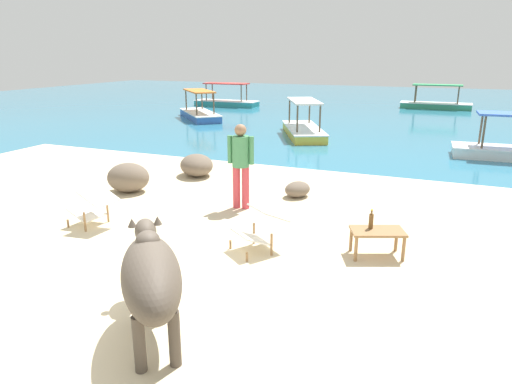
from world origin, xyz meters
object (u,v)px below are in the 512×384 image
cow (151,275)px  low_bench_table (377,234)px  person_standing (241,160)px  boat_yellow (303,128)px  bottle (371,221)px  boat_green (436,104)px  boat_teal (227,101)px  deck_chair_far (93,205)px  boat_blue (200,113)px  deck_chair_near (260,226)px

cow → low_bench_table: (1.82, 2.99, -0.40)m
person_standing → boat_yellow: bearing=0.7°
bottle → person_standing: size_ratio=0.18×
boat_green → boat_teal: bearing=-163.9°
deck_chair_far → person_standing: person_standing is taller
low_bench_table → person_standing: size_ratio=0.54×
low_bench_table → deck_chair_far: bearing=165.1°
boat_teal → boat_blue: bearing=-78.0°
boat_teal → boat_blue: same height
person_standing → boat_green: bearing=-16.3°
low_bench_table → boat_green: boat_green is taller
person_standing → boat_blue: bearing=24.4°
boat_green → boat_blue: bearing=-139.4°
cow → deck_chair_far: cow is taller
deck_chair_near → boat_teal: (-9.32, 18.01, -0.13)m
cow → boat_green: size_ratio=0.49×
cow → boat_teal: boat_teal is taller
deck_chair_far → person_standing: bearing=-130.7°
deck_chair_near → deck_chair_far: size_ratio=1.14×
cow → bottle: 3.47m
deck_chair_near → boat_green: size_ratio=0.25×
cow → deck_chair_near: cow is taller
cow → boat_blue: bearing=-10.5°
bottle → boat_yellow: bearing=112.2°
low_bench_table → bottle: (-0.11, 0.03, 0.18)m
deck_chair_near → person_standing: 2.10m
person_standing → low_bench_table: bearing=-122.7°
deck_chair_near → deck_chair_far: same height
deck_chair_near → boat_green: 21.29m
boat_teal → boat_yellow: same height
bottle → boat_yellow: (-3.93, 9.63, -0.27)m
deck_chair_far → person_standing: size_ratio=0.50×
low_bench_table → person_standing: (-2.74, 1.25, 0.61)m
deck_chair_far → boat_teal: boat_teal is taller
person_standing → boat_teal: (-8.24, 16.30, -0.70)m
boat_teal → boat_green: 11.51m
deck_chair_near → deck_chair_far: 3.01m
person_standing → boat_green: size_ratio=0.44×
low_bench_table → bottle: bottle is taller
person_standing → boat_yellow: person_standing is taller
boat_yellow → boat_green: bearing=-45.9°
low_bench_table → boat_teal: (-10.98, 17.55, -0.09)m
boat_green → low_bench_table: bearing=-90.3°
deck_chair_far → boat_yellow: boat_yellow is taller
low_bench_table → boat_blue: size_ratio=0.25×
deck_chair_far → boat_blue: bearing=-63.1°
deck_chair_far → boat_yellow: bearing=-88.2°
boat_yellow → bottle: bearing=176.7°
cow → boat_teal: 22.50m
person_standing → boat_teal: 18.28m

